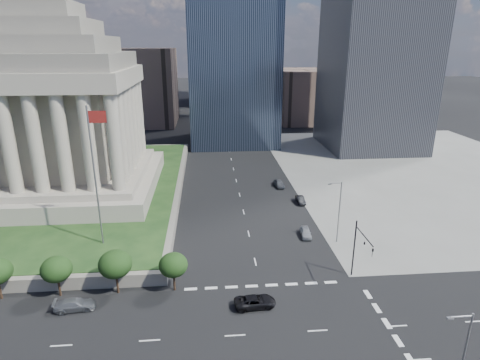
{
  "coord_description": "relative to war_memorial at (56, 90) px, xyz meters",
  "views": [
    {
      "loc": [
        -6.44,
        -30.06,
        29.52
      ],
      "look_at": [
        -2.44,
        17.1,
        13.41
      ],
      "focal_mm": 30.0,
      "sensor_mm": 36.0,
      "label": 1
    }
  ],
  "objects": [
    {
      "name": "sidewalk_ne",
      "position": [
        80.0,
        12.0,
        -21.38
      ],
      "size": [
        68.0,
        90.0,
        0.03
      ],
      "primitive_type": "cube",
      "color": "slate",
      "rests_on": "ground"
    },
    {
      "name": "building_filler_ne",
      "position": [
        66.0,
        82.0,
        -11.4
      ],
      "size": [
        20.0,
        30.0,
        20.0
      ],
      "primitive_type": "cube",
      "color": "brown",
      "rests_on": "ground"
    },
    {
      "name": "street_lamp_south",
      "position": [
        47.33,
        -54.0,
        -15.74
      ],
      "size": [
        2.13,
        0.22,
        10.0
      ],
      "color": "slate",
      "rests_on": "ground"
    },
    {
      "name": "pickup_truck",
      "position": [
        32.73,
        -38.22,
        -20.72
      ],
      "size": [
        5.1,
        2.69,
        1.37
      ],
      "primitive_type": "imported",
      "rotation": [
        0.0,
        0.0,
        1.66
      ],
      "color": "black",
      "rests_on": "ground"
    },
    {
      "name": "flagpole",
      "position": [
        12.17,
        -24.0,
        -8.29
      ],
      "size": [
        2.52,
        0.24,
        20.0
      ],
      "color": "slate",
      "rests_on": "plaza_lawn"
    },
    {
      "name": "parked_sedan_far",
      "position": [
        43.0,
        3.16,
        -20.64
      ],
      "size": [
        4.58,
        2.2,
        1.51
      ],
      "primitive_type": "imported",
      "rotation": [
        0.0,
        0.0,
        0.09
      ],
      "color": "#54585C",
      "rests_on": "ground"
    },
    {
      "name": "parked_sedan_mid",
      "position": [
        45.5,
        -6.48,
        -20.76
      ],
      "size": [
        3.88,
        1.41,
        1.27
      ],
      "primitive_type": "imported",
      "rotation": [
        0.0,
        0.0,
        0.02
      ],
      "color": "black",
      "rests_on": "ground"
    },
    {
      "name": "midrise_glass",
      "position": [
        36.0,
        47.0,
        8.6
      ],
      "size": [
        26.0,
        26.0,
        60.0
      ],
      "primitive_type": "cube",
      "color": "black",
      "rests_on": "ground"
    },
    {
      "name": "building_filler_nw",
      "position": [
        4.0,
        82.0,
        -7.4
      ],
      "size": [
        24.0,
        30.0,
        28.0
      ],
      "primitive_type": "cube",
      "color": "brown",
      "rests_on": "ground"
    },
    {
      "name": "plaza_terrace",
      "position": [
        -11.0,
        2.0,
        -20.5
      ],
      "size": [
        66.0,
        70.0,
        1.8
      ],
      "primitive_type": "cube",
      "color": "#625E54",
      "rests_on": "ground"
    },
    {
      "name": "plaza_lawn",
      "position": [
        -11.0,
        2.0,
        -19.55
      ],
      "size": [
        64.0,
        68.0,
        0.1
      ],
      "primitive_type": "cube",
      "color": "#183214",
      "rests_on": "plaza_terrace"
    },
    {
      "name": "ground",
      "position": [
        34.0,
        52.0,
        -21.4
      ],
      "size": [
        500.0,
        500.0,
        0.0
      ],
      "primitive_type": "plane",
      "color": "black",
      "rests_on": "ground"
    },
    {
      "name": "suv_grey",
      "position": [
        11.67,
        -37.0,
        -20.72
      ],
      "size": [
        4.85,
        2.37,
        1.36
      ],
      "primitive_type": "imported",
      "rotation": [
        0.0,
        0.0,
        1.67
      ],
      "color": "#5B5D63",
      "rests_on": "ground"
    },
    {
      "name": "parked_sedan_near",
      "position": [
        43.1,
        -20.67,
        -20.73
      ],
      "size": [
        1.98,
        4.1,
        1.35
      ],
      "primitive_type": "imported",
      "rotation": [
        0.0,
        0.0,
        -0.1
      ],
      "color": "#989CA1",
      "rests_on": "ground"
    },
    {
      "name": "street_lamp_north",
      "position": [
        47.33,
        -23.0,
        -15.74
      ],
      "size": [
        2.13,
        0.22,
        10.0
      ],
      "color": "slate",
      "rests_on": "ground"
    },
    {
      "name": "war_memorial",
      "position": [
        0.0,
        0.0,
        0.0
      ],
      "size": [
        34.0,
        34.0,
        39.0
      ],
      "primitive_type": null,
      "color": "#9D9483",
      "rests_on": "plaza_lawn"
    },
    {
      "name": "traffic_signal_ne",
      "position": [
        46.5,
        -34.3,
        -16.15
      ],
      "size": [
        0.3,
        5.74,
        8.0
      ],
      "color": "black",
      "rests_on": "ground"
    }
  ]
}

